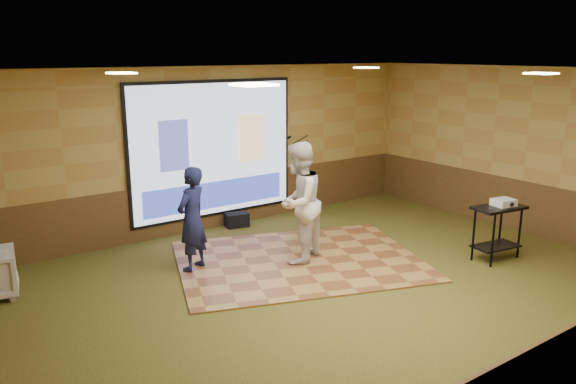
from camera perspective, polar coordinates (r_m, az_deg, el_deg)
ground at (r=8.09m, az=4.53°, el=-9.61°), size 9.00×9.00×0.00m
room_shell at (r=7.50m, az=4.83°, el=5.20°), size 9.04×7.04×3.02m
wainscot_back at (r=10.68m, az=-7.46°, el=-1.07°), size 9.00×0.04×0.95m
wainscot_right at (r=11.21m, az=22.46°, el=-1.32°), size 0.04×7.00×0.95m
projector_screen at (r=10.43m, az=-7.52°, el=4.19°), size 3.32×0.06×2.52m
downlight_nw at (r=7.90m, az=-16.56°, el=11.51°), size 0.32×0.32×0.02m
downlight_ne at (r=10.23m, az=7.94°, el=12.41°), size 0.32×0.32×0.02m
downlight_sw at (r=4.91m, az=-3.50°, el=10.82°), size 0.32×0.32×0.02m
downlight_se at (r=8.14m, az=24.32°, el=10.92°), size 0.32×0.32×0.02m
dance_floor at (r=9.00m, az=1.13°, el=-6.97°), size 4.51×3.96×0.03m
player_left at (r=8.50m, az=-9.73°, el=-2.71°), size 0.69×0.61×1.59m
player_right at (r=8.69m, az=1.06°, el=-1.08°), size 1.15×1.07×1.89m
av_table at (r=9.51m, az=20.53°, el=-2.99°), size 0.84×0.44×0.88m
projector at (r=9.48m, az=21.05°, el=-0.98°), size 0.37×0.33×0.11m
mic_stand at (r=11.44m, az=1.69°, el=0.16°), size 0.65×0.27×1.65m
duffel_bag at (r=10.74m, az=-5.23°, el=-2.83°), size 0.46×0.35×0.26m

